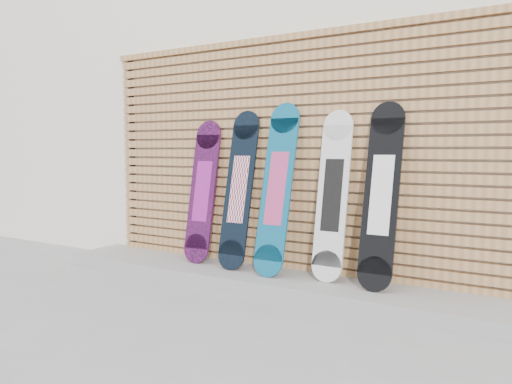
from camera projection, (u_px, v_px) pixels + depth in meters
ground at (247, 311)px, 3.84m from camera, size 80.00×80.00×0.00m
building at (424, 106)px, 6.42m from camera, size 12.00×5.00×3.60m
concrete_step at (273, 281)px, 4.49m from camera, size 4.60×0.70×0.12m
slat_wall at (289, 153)px, 4.65m from camera, size 4.26×0.08×2.29m
snowboard_0 at (203, 191)px, 4.98m from camera, size 0.29×0.30×1.42m
snowboard_1 at (239, 189)px, 4.72m from camera, size 0.29×0.35×1.50m
snowboard_2 at (277, 188)px, 4.48m from camera, size 0.29×0.40×1.55m
snowboard_3 at (333, 195)px, 4.27m from camera, size 0.27×0.29×1.47m
snowboard_4 at (381, 195)px, 4.01m from camera, size 0.28×0.36×1.52m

